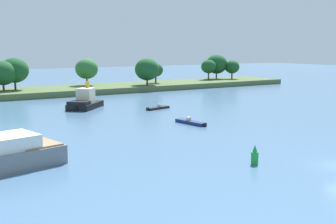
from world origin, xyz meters
TOP-DOWN VIEW (x-y plane):
  - treeline_island at (16.06, 76.45)m, footprint 96.18×16.80m
  - tugboat at (-6.08, 49.11)m, footprint 8.69×8.79m
  - fishing_skiff at (0.95, 25.67)m, footprint 1.87×5.88m
  - small_motorboat at (4.76, 41.29)m, footprint 5.27×2.40m
  - channel_buoy_green at (-6.43, 4.75)m, footprint 0.70×0.70m

SIDE VIEW (x-z plane):
  - small_motorboat at x=4.76m, z-range -0.22..0.67m
  - fishing_skiff at x=0.95m, z-range -0.23..0.75m
  - channel_buoy_green at x=-6.43m, z-range -0.14..1.76m
  - tugboat at x=-6.08m, z-range -1.20..3.67m
  - treeline_island at x=16.06m, z-range -1.89..7.00m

